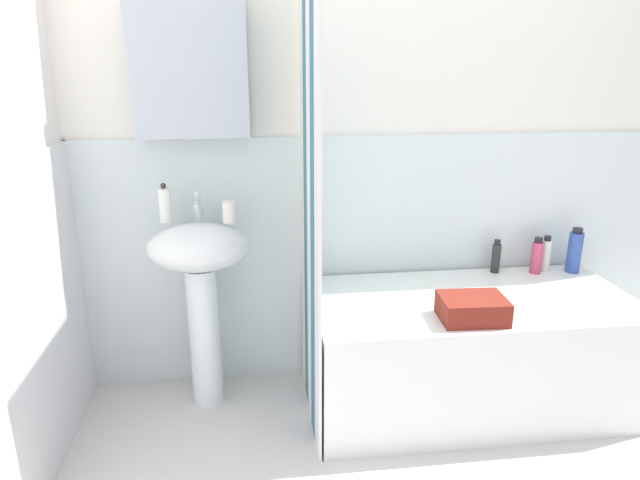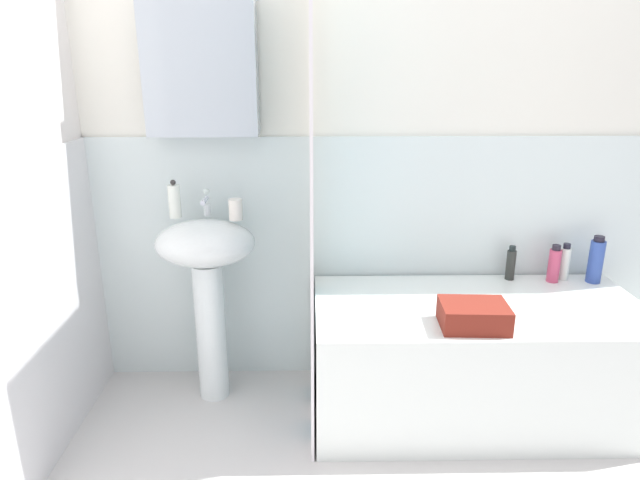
{
  "view_description": "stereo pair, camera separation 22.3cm",
  "coord_description": "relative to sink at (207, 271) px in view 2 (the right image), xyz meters",
  "views": [
    {
      "loc": [
        -0.74,
        -1.29,
        1.53
      ],
      "look_at": [
        -0.48,
        0.82,
        0.84
      ],
      "focal_mm": 31.28,
      "sensor_mm": 36.0,
      "label": 1
    },
    {
      "loc": [
        -0.52,
        -1.31,
        1.53
      ],
      "look_at": [
        -0.48,
        0.82,
        0.84
      ],
      "focal_mm": 31.28,
      "sensor_mm": 36.0,
      "label": 2
    }
  ],
  "objects": [
    {
      "name": "body_wash_bottle",
      "position": [
        1.42,
        0.14,
        -0.03
      ],
      "size": [
        0.04,
        0.04,
        0.17
      ],
      "color": "#2C2E2B",
      "rests_on": "bathtub"
    },
    {
      "name": "conditioner_bottle",
      "position": [
        1.67,
        0.13,
        -0.02
      ],
      "size": [
        0.05,
        0.05,
        0.18
      ],
      "color": "white",
      "rests_on": "bathtub"
    },
    {
      "name": "lotion_bottle",
      "position": [
        1.8,
        0.09,
        0.0
      ],
      "size": [
        0.07,
        0.07,
        0.23
      ],
      "color": "#324EA4",
      "rests_on": "bathtub"
    },
    {
      "name": "shower_curtain",
      "position": [
        0.47,
        -0.15,
        0.37
      ],
      "size": [
        0.01,
        0.68,
        2.0
      ],
      "color": "white",
      "rests_on": "ground_plane"
    },
    {
      "name": "towel_folded",
      "position": [
        1.1,
        -0.36,
        -0.06
      ],
      "size": [
        0.27,
        0.2,
        0.1
      ],
      "primitive_type": "cube",
      "rotation": [
        0.0,
        0.0,
        -0.05
      ],
      "color": "maroon",
      "rests_on": "bathtub"
    },
    {
      "name": "toothbrush_cup",
      "position": [
        0.14,
        0.02,
        0.28
      ],
      "size": [
        0.06,
        0.06,
        0.09
      ],
      "primitive_type": "cylinder",
      "color": "white",
      "rests_on": "sink"
    },
    {
      "name": "shampoo_bottle",
      "position": [
        1.61,
        0.1,
        -0.02
      ],
      "size": [
        0.06,
        0.06,
        0.18
      ],
      "color": "#CB4468",
      "rests_on": "bathtub"
    },
    {
      "name": "sink",
      "position": [
        0.0,
        0.0,
        0.0
      ],
      "size": [
        0.44,
        0.34,
        0.86
      ],
      "color": "white",
      "rests_on": "ground_plane"
    },
    {
      "name": "bathtub",
      "position": [
        1.19,
        -0.15,
        -0.37
      ],
      "size": [
        1.42,
        0.68,
        0.53
      ],
      "primitive_type": "cube",
      "color": "white",
      "rests_on": "ground_plane"
    },
    {
      "name": "soap_dispenser",
      "position": [
        -0.14,
        0.07,
        0.31
      ],
      "size": [
        0.05,
        0.05,
        0.17
      ],
      "color": "white",
      "rests_on": "sink"
    },
    {
      "name": "wall_back_tiled",
      "position": [
        0.92,
        0.23,
        0.51
      ],
      "size": [
        3.6,
        0.18,
        2.4
      ],
      "color": "white",
      "rests_on": "ground_plane"
    },
    {
      "name": "faucet",
      "position": [
        -0.0,
        0.08,
        0.29
      ],
      "size": [
        0.03,
        0.12,
        0.12
      ],
      "color": "silver",
      "rests_on": "sink"
    }
  ]
}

